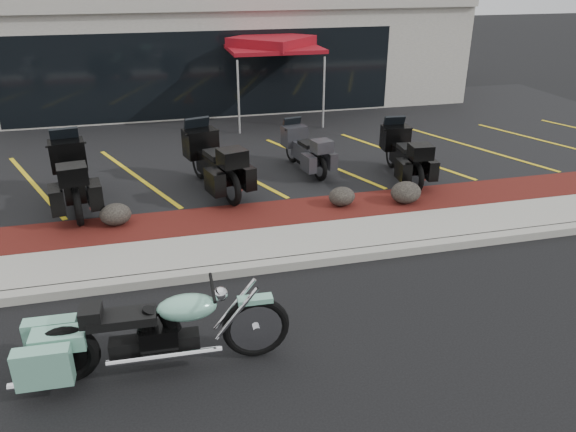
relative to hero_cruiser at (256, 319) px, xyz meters
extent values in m
plane|color=black|center=(0.75, 1.24, -0.57)|extent=(90.00, 90.00, 0.00)
cube|color=gray|center=(0.75, 2.14, -0.49)|extent=(24.00, 0.25, 0.15)
cube|color=gray|center=(0.75, 2.84, -0.49)|extent=(24.00, 1.20, 0.15)
cube|color=#370D0C|center=(0.75, 4.04, -0.49)|extent=(24.00, 1.20, 0.16)
cube|color=black|center=(0.75, 9.44, -0.49)|extent=(26.00, 9.60, 0.15)
cube|color=gray|center=(0.75, 15.74, 1.43)|extent=(18.00, 8.00, 4.00)
cube|color=black|center=(0.75, 11.76, 0.93)|extent=(12.00, 0.06, 2.60)
cube|color=gray|center=(0.75, 11.73, 3.03)|extent=(18.00, 0.30, 0.50)
ellipsoid|color=black|center=(-1.83, 4.23, -0.20)|extent=(0.58, 0.48, 0.41)
ellipsoid|color=black|center=(2.56, 4.07, -0.22)|extent=(0.54, 0.45, 0.38)
ellipsoid|color=black|center=(3.87, 3.89, -0.18)|extent=(0.63, 0.53, 0.45)
cone|color=#CB4B06|center=(0.38, 9.29, -0.20)|extent=(0.38, 0.38, 0.44)
cylinder|color=silver|center=(1.17, 10.23, 0.62)|extent=(0.06, 0.06, 2.07)
cylinder|color=silver|center=(3.59, 9.55, 0.62)|extent=(0.06, 0.06, 2.07)
cylinder|color=silver|center=(1.85, 12.65, 0.62)|extent=(0.06, 0.06, 2.07)
cylinder|color=silver|center=(4.28, 11.97, 0.62)|extent=(0.06, 0.06, 2.07)
cube|color=maroon|center=(2.72, 11.10, 1.78)|extent=(3.33, 3.33, 0.11)
cube|color=maroon|center=(2.72, 11.10, 1.94)|extent=(2.69, 2.69, 0.31)
camera|label=1|loc=(-1.04, -5.79, 4.06)|focal=35.00mm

